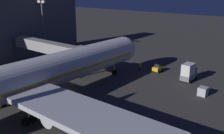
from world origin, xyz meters
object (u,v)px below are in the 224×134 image
Objects in this scene: apron_floodlight_mast at (43,24)px; traffic_cone_nose_port at (136,70)px; airliner_at_gate at (4,85)px; ground_crew_by_belt_loader at (140,66)px; jet_bridge at (54,48)px; traffic_cone_nose_starboard at (121,66)px; baggage_container_far_row at (203,91)px; pushback_tug at (158,69)px; cargo_truck_aft at (189,72)px.

apron_floodlight_mast is 29.54m from traffic_cone_nose_port.
airliner_at_gate is 36.77× the size of ground_crew_by_belt_loader.
jet_bridge is 16.86m from traffic_cone_nose_starboard.
baggage_container_far_row is at bearing 165.87° from traffic_cone_nose_port.
apron_floodlight_mast is 28.40× the size of traffic_cone_nose_port.
pushback_tug is 1.41× the size of ground_crew_by_belt_loader.
airliner_at_gate reaches higher than jet_bridge.
traffic_cone_nose_starboard is at bearing -86.01° from airliner_at_gate.
apron_floodlight_mast is at bearing 13.43° from pushback_tug.
pushback_tug is 4.58× the size of traffic_cone_nose_port.
airliner_at_gate reaches higher than baggage_container_far_row.
jet_bridge is 14.74m from apron_floodlight_mast.
apron_floodlight_mast is 46.27m from baggage_container_far_row.
traffic_cone_nose_starboard is at bearing 0.00° from traffic_cone_nose_port.
jet_bridge is at bearing 12.67° from baggage_container_far_row.
airliner_at_gate reaches higher than cargo_truck_aft.
apron_floodlight_mast is 3.52× the size of cargo_truck_aft.
apron_floodlight_mast is 6.20× the size of pushback_tug.
pushback_tug reaches higher than ground_crew_by_belt_loader.
jet_bridge is at bearing 38.05° from traffic_cone_nose_port.
pushback_tug is 0.57× the size of cargo_truck_aft.
airliner_at_gate is 119.50× the size of traffic_cone_nose_port.
airliner_at_gate is at bearing 123.52° from jet_bridge.
airliner_at_gate is 2.68× the size of jet_bridge.
airliner_at_gate is 36.22m from cargo_truck_aft.
airliner_at_gate reaches higher than ground_crew_by_belt_loader.
ground_crew_by_belt_loader is (-28.14, -6.11, -8.22)m from apron_floodlight_mast.
baggage_container_far_row is (-45.49, -0.59, -8.42)m from apron_floodlight_mast.
baggage_container_far_row reaches higher than traffic_cone_nose_starboard.
jet_bridge reaches higher than ground_crew_by_belt_loader.
jet_bridge is at bearing -56.48° from airliner_at_gate.
apron_floodlight_mast reaches higher than traffic_cone_nose_starboard.
airliner_at_gate is 35.04m from pushback_tug.
jet_bridge reaches higher than baggage_container_far_row.
apron_floodlight_mast is (25.50, -26.45, 3.89)m from airliner_at_gate.
cargo_truck_aft is at bearing -170.81° from apron_floodlight_mast.
pushback_tug is 15.15m from baggage_container_far_row.
traffic_cone_nose_port is at bearing 66.91° from ground_crew_by_belt_loader.
ground_crew_by_belt_loader is 5.01m from traffic_cone_nose_starboard.
baggage_container_far_row is 18.35m from traffic_cone_nose_port.
cargo_truck_aft is 8.06× the size of traffic_cone_nose_starboard.
cargo_truck_aft is 8.03m from baggage_container_far_row.
traffic_cone_nose_starboard is (2.20, -31.52, -5.04)m from airliner_at_gate.
baggage_container_far_row is 22.64m from traffic_cone_nose_starboard.
baggage_container_far_row is (-5.33, 5.90, -1.11)m from cargo_truck_aft.
cargo_truck_aft is 16.99m from traffic_cone_nose_starboard.
cargo_truck_aft is 12.05m from ground_crew_by_belt_loader.
airliner_at_gate reaches higher than traffic_cone_nose_port.
traffic_cone_nose_port is 1.00× the size of traffic_cone_nose_starboard.
jet_bridge is at bearing 151.37° from apron_floodlight_mast.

